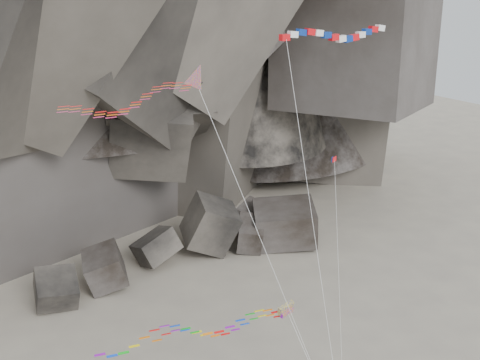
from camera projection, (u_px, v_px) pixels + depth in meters
boulder_field at (138, 252)px, 76.39m from camera, size 64.03×17.07×8.58m
delta_kite at (124, 101)px, 35.33m from camera, size 18.17×6.52×28.55m
banner_kite at (336, 38)px, 42.41m from camera, size 9.40×6.86×30.33m
parafoil_kite at (190, 330)px, 43.83m from camera, size 16.93×7.23×9.82m
pennant_kite at (336, 219)px, 44.39m from camera, size 2.04×5.38×21.12m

